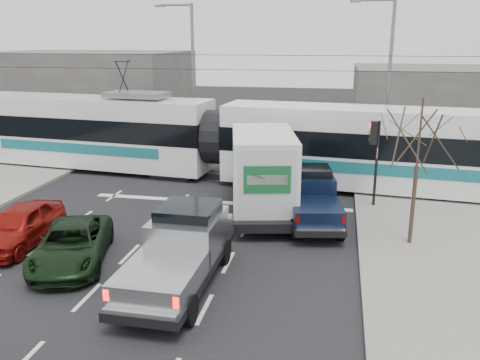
% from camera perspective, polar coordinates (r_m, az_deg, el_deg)
% --- Properties ---
extents(ground, '(120.00, 120.00, 0.00)m').
position_cam_1_polar(ground, '(17.05, -6.96, -8.71)').
color(ground, black).
rests_on(ground, ground).
extents(sidewalk_right, '(6.00, 60.00, 0.15)m').
position_cam_1_polar(sidewalk_right, '(16.77, 24.29, -10.23)').
color(sidewalk_right, gray).
rests_on(sidewalk_right, ground).
extents(rails, '(60.00, 1.60, 0.03)m').
position_cam_1_polar(rails, '(26.17, -0.26, 0.18)').
color(rails, '#33302D').
rests_on(rails, ground).
extents(building_left, '(14.00, 10.00, 6.00)m').
position_cam_1_polar(building_left, '(41.53, -16.38, 9.53)').
color(building_left, slate).
rests_on(building_left, ground).
extents(building_right, '(12.00, 10.00, 5.00)m').
position_cam_1_polar(building_right, '(39.62, 21.46, 8.09)').
color(building_right, slate).
rests_on(building_right, ground).
extents(bare_tree, '(2.40, 2.40, 5.00)m').
position_cam_1_polar(bare_tree, '(17.72, 19.49, 4.33)').
color(bare_tree, '#47382B').
rests_on(bare_tree, ground).
extents(traffic_signal, '(0.44, 0.44, 3.60)m').
position_cam_1_polar(traffic_signal, '(21.70, 14.87, 3.82)').
color(traffic_signal, black).
rests_on(traffic_signal, ground).
extents(street_lamp_near, '(2.38, 0.25, 9.00)m').
position_cam_1_polar(street_lamp_near, '(28.88, 16.05, 11.33)').
color(street_lamp_near, slate).
rests_on(street_lamp_near, ground).
extents(street_lamp_far, '(2.38, 0.25, 9.00)m').
position_cam_1_polar(street_lamp_far, '(32.12, -5.61, 12.23)').
color(street_lamp_far, slate).
rests_on(street_lamp_far, ground).
extents(catenary, '(60.00, 0.20, 7.00)m').
position_cam_1_polar(catenary, '(25.41, -0.27, 8.62)').
color(catenary, black).
rests_on(catenary, ground).
extents(tram, '(28.69, 5.75, 5.83)m').
position_cam_1_polar(tram, '(25.88, -2.63, 4.67)').
color(tram, white).
rests_on(tram, ground).
extents(silver_pickup, '(2.20, 5.90, 2.13)m').
position_cam_1_polar(silver_pickup, '(15.12, -6.58, -7.59)').
color(silver_pickup, black).
rests_on(silver_pickup, ground).
extents(box_truck, '(3.76, 7.25, 3.45)m').
position_cam_1_polar(box_truck, '(20.71, 2.50, 0.84)').
color(box_truck, black).
rests_on(box_truck, ground).
extents(navy_pickup, '(2.62, 5.12, 2.06)m').
position_cam_1_polar(navy_pickup, '(20.02, 8.07, -1.89)').
color(navy_pickup, black).
rests_on(navy_pickup, ground).
extents(green_car, '(3.35, 4.97, 1.27)m').
position_cam_1_polar(green_car, '(17.22, -18.36, -6.88)').
color(green_car, black).
rests_on(green_car, ground).
extents(red_car, '(1.89, 4.28, 1.43)m').
position_cam_1_polar(red_car, '(19.31, -23.55, -4.69)').
color(red_car, maroon).
rests_on(red_car, ground).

